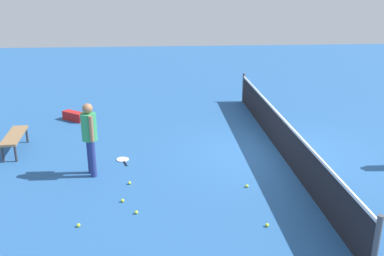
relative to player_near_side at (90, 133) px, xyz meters
name	(u,v)px	position (x,y,z in m)	size (l,w,h in m)	color
ground_plane	(279,152)	(-1.01, 4.67, -1.01)	(40.00, 40.00, 0.00)	#265693
court_net	(281,134)	(-1.01, 4.67, -0.51)	(10.09, 0.09, 1.07)	#4C4C51
player_near_side	(90,133)	(0.00, 0.00, 0.00)	(0.51, 0.45, 1.70)	navy
tennis_racket_near_player	(123,160)	(-0.78, 0.63, -1.00)	(0.61, 0.40, 0.03)	white
tennis_ball_near_player	(247,186)	(0.91, 3.42, -0.98)	(0.07, 0.07, 0.07)	#C6E033
tennis_ball_by_net	(267,225)	(2.48, 3.47, -0.98)	(0.07, 0.07, 0.07)	#C6E033
tennis_ball_midcourt	(130,183)	(0.57, 0.88, -0.98)	(0.07, 0.07, 0.07)	#C6E033
tennis_ball_baseline	(78,225)	(2.22, 0.07, -0.98)	(0.07, 0.07, 0.07)	#C6E033
tennis_ball_stray_left	(123,201)	(1.36, 0.79, -0.98)	(0.07, 0.07, 0.07)	#C6E033
tennis_ball_stray_right	(136,212)	(1.84, 1.09, -0.98)	(0.07, 0.07, 0.07)	#C6E033
courtside_bench	(14,137)	(-1.56, -2.20, -0.59)	(1.53, 0.52, 0.48)	olive
equipment_bag	(75,116)	(-4.16, -1.16, -0.87)	(0.71, 0.81, 0.28)	#B21E1E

